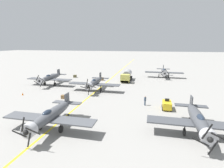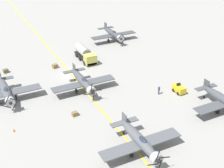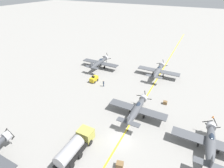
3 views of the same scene
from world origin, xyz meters
name	(u,v)px [view 1 (image 1 of 3)]	position (x,y,z in m)	size (l,w,h in m)	color
ground_plane	(104,84)	(0.00, 0.00, 0.00)	(400.00, 400.00, 0.00)	gray
taxiway_stripe	(104,84)	(0.00, 0.00, 0.00)	(0.30, 160.00, 0.01)	yellow
airplane_far_center	(51,115)	(-0.29, 26.29, 2.01)	(12.00, 9.98, 3.74)	#525459
airplane_mid_center	(95,82)	(0.30, 6.88, 2.01)	(12.00, 9.98, 3.78)	#4A4D52
airplane_far_left	(198,120)	(-18.25, 23.56, 2.01)	(12.00, 9.98, 3.68)	#46494E
airplane_mid_right	(50,78)	(13.69, 4.18, 2.01)	(12.00, 9.98, 3.65)	#4D5055
airplane_near_left	(164,71)	(-16.38, -13.79, 2.01)	(12.00, 9.98, 3.65)	#414449
fuel_tanker	(127,76)	(-5.36, -5.90, 1.51)	(2.68, 8.00, 2.98)	black
tow_tractor	(167,105)	(-15.31, 15.39, 0.79)	(1.57, 2.60, 1.79)	gold
ground_crew_walking	(145,100)	(-11.62, 14.28, 0.96)	(0.38, 0.38, 1.75)	#334256
supply_crate_by_tanker	(64,97)	(4.63, 13.96, 0.37)	(0.88, 0.74, 0.74)	brown
supply_crate_mid_lane	(75,76)	(11.93, -7.33, 0.41)	(0.99, 0.82, 0.82)	brown
supply_crate_outboard	(102,79)	(2.04, -4.94, 0.44)	(1.06, 0.88, 0.88)	brown
traffic_cone	(23,94)	(14.44, 13.76, 0.28)	(0.36, 0.36, 0.55)	orange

